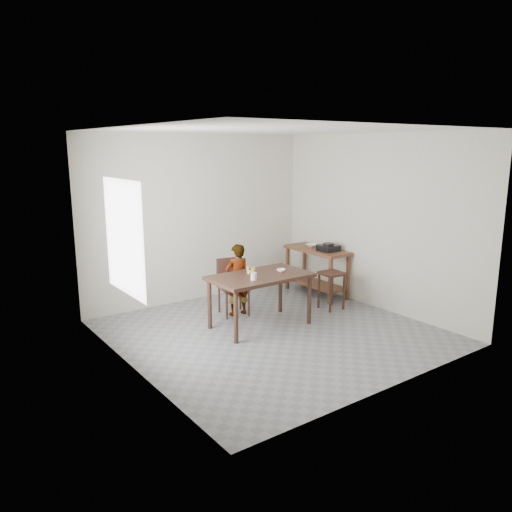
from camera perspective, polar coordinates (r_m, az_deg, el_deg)
floor at (r=6.94m, az=1.96°, el=-8.83°), size 4.00×4.00×0.04m
ceiling at (r=6.48m, az=2.15°, el=14.40°), size 4.00×4.00×0.04m
wall_back at (r=8.24m, az=-6.66°, el=4.34°), size 4.00×0.04×2.70m
wall_front at (r=5.17m, az=15.98°, el=-0.88°), size 4.00×0.04×2.70m
wall_left at (r=5.58m, az=-14.52°, el=0.18°), size 0.04×4.00×2.70m
wall_right at (r=7.96m, az=13.61°, el=3.80°), size 0.04×4.00×2.70m
window_pane at (r=5.75m, az=-14.88°, el=2.04°), size 0.02×1.10×1.30m
dining_table at (r=7.04m, az=0.48°, el=-5.12°), size 1.40×0.80×0.75m
prep_counter at (r=8.61m, az=6.93°, el=-1.76°), size 0.50×1.20×0.80m
child at (r=7.46m, az=-2.18°, el=-2.73°), size 0.42×0.30×1.09m
dining_chair at (r=7.52m, az=-2.58°, el=-3.60°), size 0.49×0.49×0.84m
stool at (r=7.89m, az=8.60°, el=-3.91°), size 0.35×0.35×0.59m
glass_tumbler at (r=6.65m, az=-0.26°, el=-2.32°), size 0.10×0.10×0.10m
small_bowl at (r=7.11m, az=2.88°, el=-1.65°), size 0.16×0.16×0.04m
banana at (r=7.04m, az=-0.53°, el=-1.68°), size 0.21×0.18×0.06m
serving_bowl at (r=8.66m, az=6.37°, el=1.21°), size 0.21×0.21×0.05m
gas_burner at (r=8.35m, az=8.28°, el=0.92°), size 0.30×0.30×0.10m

